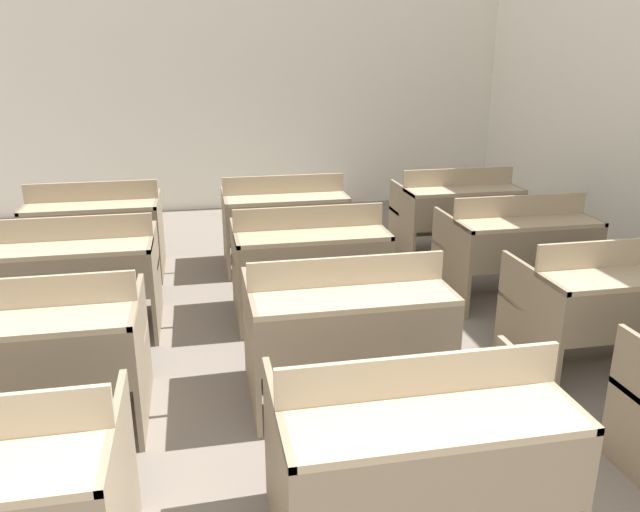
{
  "coord_description": "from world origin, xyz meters",
  "views": [
    {
      "loc": [
        -0.46,
        -0.43,
        1.85
      ],
      "look_at": [
        0.21,
        2.94,
        0.71
      ],
      "focal_mm": 35.0,
      "sensor_mm": 36.0,
      "label": 1
    }
  ],
  "objects_px": {
    "bench_second_center": "(346,324)",
    "bench_back_right": "(456,209)",
    "bench_back_left": "(96,227)",
    "bench_second_right": "(613,302)",
    "bench_third_right": "(516,245)",
    "bench_second_left": "(32,351)",
    "bench_back_center": "(284,219)",
    "bench_third_center": "(309,259)",
    "bench_front_center": "(416,448)",
    "bench_third_left": "(75,273)"
  },
  "relations": [
    {
      "from": "bench_second_right",
      "to": "bench_back_center",
      "type": "distance_m",
      "value": 2.8
    },
    {
      "from": "bench_third_left",
      "to": "bench_second_center",
      "type": "bearing_deg",
      "value": -36.13
    },
    {
      "from": "bench_second_right",
      "to": "bench_third_right",
      "type": "distance_m",
      "value": 1.16
    },
    {
      "from": "bench_second_left",
      "to": "bench_second_right",
      "type": "distance_m",
      "value": 3.21
    },
    {
      "from": "bench_back_left",
      "to": "bench_second_center",
      "type": "bearing_deg",
      "value": -55.18
    },
    {
      "from": "bench_second_right",
      "to": "bench_front_center",
      "type": "bearing_deg",
      "value": -145.24
    },
    {
      "from": "bench_second_left",
      "to": "bench_third_center",
      "type": "relative_size",
      "value": 1.0
    },
    {
      "from": "bench_third_left",
      "to": "bench_back_right",
      "type": "relative_size",
      "value": 1.0
    },
    {
      "from": "bench_second_center",
      "to": "bench_third_left",
      "type": "distance_m",
      "value": 1.96
    },
    {
      "from": "bench_front_center",
      "to": "bench_third_left",
      "type": "bearing_deg",
      "value": 124.73
    },
    {
      "from": "bench_third_left",
      "to": "bench_second_right",
      "type": "bearing_deg",
      "value": -19.9
    },
    {
      "from": "bench_back_center",
      "to": "bench_back_right",
      "type": "bearing_deg",
      "value": 0.48
    },
    {
      "from": "bench_back_left",
      "to": "bench_back_center",
      "type": "bearing_deg",
      "value": -0.95
    },
    {
      "from": "bench_third_center",
      "to": "bench_second_left",
      "type": "bearing_deg",
      "value": -144.71
    },
    {
      "from": "bench_second_center",
      "to": "bench_second_right",
      "type": "distance_m",
      "value": 1.62
    },
    {
      "from": "bench_front_center",
      "to": "bench_second_left",
      "type": "xyz_separation_m",
      "value": [
        -1.6,
        1.13,
        0.0
      ]
    },
    {
      "from": "bench_front_center",
      "to": "bench_back_right",
      "type": "xyz_separation_m",
      "value": [
        1.61,
        3.42,
        0.0
      ]
    },
    {
      "from": "bench_second_center",
      "to": "bench_back_center",
      "type": "height_order",
      "value": "same"
    },
    {
      "from": "bench_third_right",
      "to": "bench_third_center",
      "type": "bearing_deg",
      "value": -179.03
    },
    {
      "from": "bench_back_center",
      "to": "bench_back_right",
      "type": "distance_m",
      "value": 1.62
    },
    {
      "from": "bench_second_left",
      "to": "bench_back_right",
      "type": "relative_size",
      "value": 1.0
    },
    {
      "from": "bench_third_right",
      "to": "bench_back_center",
      "type": "distance_m",
      "value": 1.97
    },
    {
      "from": "bench_back_right",
      "to": "bench_second_right",
      "type": "bearing_deg",
      "value": -89.79
    },
    {
      "from": "bench_back_left",
      "to": "bench_back_center",
      "type": "xyz_separation_m",
      "value": [
        1.59,
        -0.03,
        0.0
      ]
    },
    {
      "from": "bench_back_right",
      "to": "bench_third_right",
      "type": "bearing_deg",
      "value": -89.61
    },
    {
      "from": "bench_second_left",
      "to": "bench_back_center",
      "type": "relative_size",
      "value": 1.0
    },
    {
      "from": "bench_third_right",
      "to": "bench_back_right",
      "type": "bearing_deg",
      "value": 90.39
    },
    {
      "from": "bench_second_center",
      "to": "bench_third_center",
      "type": "distance_m",
      "value": 1.13
    },
    {
      "from": "bench_third_right",
      "to": "bench_back_left",
      "type": "xyz_separation_m",
      "value": [
        -3.22,
        1.14,
        0.0
      ]
    },
    {
      "from": "bench_second_right",
      "to": "bench_third_right",
      "type": "height_order",
      "value": "same"
    },
    {
      "from": "bench_front_center",
      "to": "bench_back_center",
      "type": "height_order",
      "value": "same"
    },
    {
      "from": "bench_second_left",
      "to": "bench_back_center",
      "type": "xyz_separation_m",
      "value": [
        1.59,
        2.28,
        0.0
      ]
    },
    {
      "from": "bench_back_left",
      "to": "bench_back_center",
      "type": "distance_m",
      "value": 1.59
    },
    {
      "from": "bench_third_center",
      "to": "bench_back_center",
      "type": "bearing_deg",
      "value": 90.63
    },
    {
      "from": "bench_second_center",
      "to": "bench_back_right",
      "type": "distance_m",
      "value": 2.8
    },
    {
      "from": "bench_second_center",
      "to": "bench_back_left",
      "type": "xyz_separation_m",
      "value": [
        -1.6,
        2.31,
        0.0
      ]
    },
    {
      "from": "bench_second_left",
      "to": "bench_second_center",
      "type": "distance_m",
      "value": 1.6
    },
    {
      "from": "bench_second_left",
      "to": "bench_third_left",
      "type": "relative_size",
      "value": 1.0
    },
    {
      "from": "bench_third_left",
      "to": "bench_back_left",
      "type": "distance_m",
      "value": 1.15
    },
    {
      "from": "bench_back_center",
      "to": "bench_back_left",
      "type": "bearing_deg",
      "value": 179.05
    },
    {
      "from": "bench_third_left",
      "to": "bench_back_center",
      "type": "bearing_deg",
      "value": 35.52
    },
    {
      "from": "bench_back_center",
      "to": "bench_back_right",
      "type": "xyz_separation_m",
      "value": [
        1.62,
        0.01,
        0.0
      ]
    },
    {
      "from": "bench_third_right",
      "to": "bench_second_left",
      "type": "bearing_deg",
      "value": -160.17
    },
    {
      "from": "bench_second_left",
      "to": "bench_back_left",
      "type": "xyz_separation_m",
      "value": [
        -0.01,
        2.3,
        0.0
      ]
    },
    {
      "from": "bench_back_center",
      "to": "bench_second_center",
      "type": "bearing_deg",
      "value": -89.71
    },
    {
      "from": "bench_third_center",
      "to": "bench_third_right",
      "type": "distance_m",
      "value": 1.61
    },
    {
      "from": "bench_back_right",
      "to": "bench_back_center",
      "type": "bearing_deg",
      "value": -179.52
    },
    {
      "from": "bench_second_right",
      "to": "bench_third_left",
      "type": "distance_m",
      "value": 3.4
    },
    {
      "from": "bench_third_center",
      "to": "bench_third_left",
      "type": "bearing_deg",
      "value": 179.17
    },
    {
      "from": "bench_second_center",
      "to": "bench_front_center",
      "type": "bearing_deg",
      "value": -90.12
    }
  ]
}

